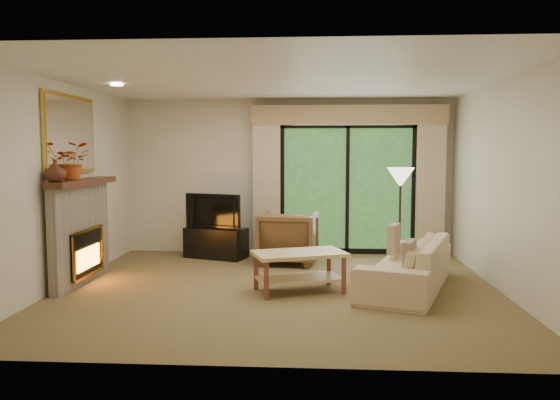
# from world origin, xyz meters

# --- Properties ---
(floor) EXTENTS (5.50, 5.50, 0.00)m
(floor) POSITION_xyz_m (0.00, 0.00, 0.00)
(floor) COLOR brown
(floor) RESTS_ON ground
(ceiling) EXTENTS (5.50, 5.50, 0.00)m
(ceiling) POSITION_xyz_m (0.00, 0.00, 2.60)
(ceiling) COLOR white
(ceiling) RESTS_ON ground
(wall_back) EXTENTS (5.00, 0.00, 5.00)m
(wall_back) POSITION_xyz_m (0.00, 2.50, 1.30)
(wall_back) COLOR beige
(wall_back) RESTS_ON ground
(wall_front) EXTENTS (5.00, 0.00, 5.00)m
(wall_front) POSITION_xyz_m (0.00, -2.50, 1.30)
(wall_front) COLOR beige
(wall_front) RESTS_ON ground
(wall_left) EXTENTS (0.00, 5.00, 5.00)m
(wall_left) POSITION_xyz_m (-2.75, 0.00, 1.30)
(wall_left) COLOR beige
(wall_left) RESTS_ON ground
(wall_right) EXTENTS (0.00, 5.00, 5.00)m
(wall_right) POSITION_xyz_m (2.75, 0.00, 1.30)
(wall_right) COLOR beige
(wall_right) RESTS_ON ground
(fireplace) EXTENTS (0.24, 1.70, 1.37)m
(fireplace) POSITION_xyz_m (-2.63, 0.20, 0.69)
(fireplace) COLOR gray
(fireplace) RESTS_ON floor
(mirror) EXTENTS (0.07, 1.45, 1.02)m
(mirror) POSITION_xyz_m (-2.71, 0.20, 1.95)
(mirror) COLOR gold
(mirror) RESTS_ON wall_left
(sliding_door) EXTENTS (2.26, 0.10, 2.16)m
(sliding_door) POSITION_xyz_m (1.00, 2.45, 1.10)
(sliding_door) COLOR black
(sliding_door) RESTS_ON floor
(curtain_left) EXTENTS (0.45, 0.18, 2.35)m
(curtain_left) POSITION_xyz_m (-0.35, 2.34, 1.20)
(curtain_left) COLOR #CEB492
(curtain_left) RESTS_ON floor
(curtain_right) EXTENTS (0.45, 0.18, 2.35)m
(curtain_right) POSITION_xyz_m (2.35, 2.34, 1.20)
(curtain_right) COLOR #CEB492
(curtain_right) RESTS_ON floor
(cornice) EXTENTS (3.20, 0.24, 0.32)m
(cornice) POSITION_xyz_m (1.00, 2.36, 2.32)
(cornice) COLOR tan
(cornice) RESTS_ON wall_back
(media_console) EXTENTS (1.07, 0.74, 0.49)m
(media_console) POSITION_xyz_m (-1.15, 1.95, 0.25)
(media_console) COLOR black
(media_console) RESTS_ON floor
(tv) EXTENTS (0.96, 0.44, 0.56)m
(tv) POSITION_xyz_m (-1.15, 1.95, 0.77)
(tv) COLOR black
(tv) RESTS_ON media_console
(armchair) EXTENTS (0.95, 0.97, 0.80)m
(armchair) POSITION_xyz_m (0.05, 1.59, 0.40)
(armchair) COLOR brown
(armchair) RESTS_ON floor
(sofa) EXTENTS (1.53, 2.32, 0.63)m
(sofa) POSITION_xyz_m (1.61, 0.11, 0.32)
(sofa) COLOR #D4B68B
(sofa) RESTS_ON floor
(pillow_near) EXTENTS (0.22, 0.38, 0.37)m
(pillow_near) POSITION_xyz_m (1.53, -0.51, 0.53)
(pillow_near) COLOR brown
(pillow_near) RESTS_ON sofa
(pillow_far) EXTENTS (0.23, 0.41, 0.39)m
(pillow_far) POSITION_xyz_m (1.53, 0.74, 0.54)
(pillow_far) COLOR brown
(pillow_far) RESTS_ON sofa
(coffee_table) EXTENTS (1.25, 0.95, 0.50)m
(coffee_table) POSITION_xyz_m (0.26, -0.11, 0.25)
(coffee_table) COLOR #D5B576
(coffee_table) RESTS_ON floor
(floor_lamp) EXTENTS (0.51, 0.51, 1.49)m
(floor_lamp) POSITION_xyz_m (1.71, 1.34, 0.75)
(floor_lamp) COLOR #FCEACC
(floor_lamp) RESTS_ON floor
(vase) EXTENTS (0.31, 0.31, 0.26)m
(vase) POSITION_xyz_m (-2.61, -0.49, 1.50)
(vase) COLOR #492317
(vase) RESTS_ON fireplace
(branches) EXTENTS (0.53, 0.50, 0.47)m
(branches) POSITION_xyz_m (-2.61, 0.00, 1.61)
(branches) COLOR #B44A18
(branches) RESTS_ON fireplace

